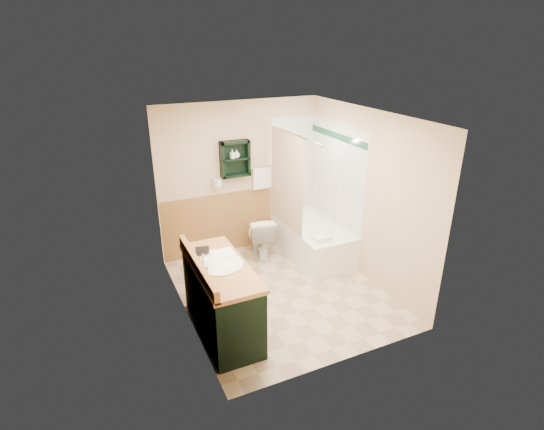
# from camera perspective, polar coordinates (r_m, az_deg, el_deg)

# --- Properties ---
(floor) EXTENTS (3.00, 3.00, 0.00)m
(floor) POSITION_cam_1_polar(r_m,az_deg,el_deg) (5.95, 1.22, -10.23)
(floor) COLOR beige
(floor) RESTS_ON ground
(back_wall) EXTENTS (2.60, 0.04, 2.40)m
(back_wall) POSITION_cam_1_polar(r_m,az_deg,el_deg) (6.71, -4.42, 4.98)
(back_wall) COLOR beige
(back_wall) RESTS_ON ground
(left_wall) EXTENTS (0.04, 3.00, 2.40)m
(left_wall) POSITION_cam_1_polar(r_m,az_deg,el_deg) (5.00, -12.40, -1.89)
(left_wall) COLOR beige
(left_wall) RESTS_ON ground
(right_wall) EXTENTS (0.04, 3.00, 2.40)m
(right_wall) POSITION_cam_1_polar(r_m,az_deg,el_deg) (6.06, 12.62, 2.50)
(right_wall) COLOR beige
(right_wall) RESTS_ON ground
(ceiling) EXTENTS (2.60, 3.00, 0.04)m
(ceiling) POSITION_cam_1_polar(r_m,az_deg,el_deg) (5.06, 1.45, 13.42)
(ceiling) COLOR white
(ceiling) RESTS_ON back_wall
(wainscot_left) EXTENTS (2.98, 2.98, 1.00)m
(wainscot_left) POSITION_cam_1_polar(r_m,az_deg,el_deg) (5.33, -11.40, -8.68)
(wainscot_left) COLOR #B47E49
(wainscot_left) RESTS_ON left_wall
(wainscot_back) EXTENTS (2.58, 2.58, 1.00)m
(wainscot_back) POSITION_cam_1_polar(r_m,az_deg,el_deg) (6.93, -4.14, -0.62)
(wainscot_back) COLOR #B47E49
(wainscot_back) RESTS_ON back_wall
(mirror_frame) EXTENTS (1.30, 1.30, 1.00)m
(mirror_frame) POSITION_cam_1_polar(r_m,az_deg,el_deg) (4.40, -10.44, -0.95)
(mirror_frame) COLOR olive
(mirror_frame) RESTS_ON left_wall
(mirror_glass) EXTENTS (1.20, 1.20, 0.90)m
(mirror_glass) POSITION_cam_1_polar(r_m,az_deg,el_deg) (4.40, -10.38, -0.94)
(mirror_glass) COLOR white
(mirror_glass) RESTS_ON left_wall
(tile_right) EXTENTS (1.50, 1.50, 2.10)m
(tile_right) POSITION_cam_1_polar(r_m,az_deg,el_deg) (6.66, 8.39, 3.29)
(tile_right) COLOR white
(tile_right) RESTS_ON right_wall
(tile_back) EXTENTS (0.95, 0.95, 2.10)m
(tile_back) POSITION_cam_1_polar(r_m,az_deg,el_deg) (7.12, 3.51, 4.79)
(tile_back) COLOR white
(tile_back) RESTS_ON back_wall
(tile_accent) EXTENTS (1.50, 1.50, 0.10)m
(tile_accent) POSITION_cam_1_polar(r_m,az_deg,el_deg) (6.42, 8.75, 10.44)
(tile_accent) COLOR #134531
(tile_accent) RESTS_ON right_wall
(wall_shelf) EXTENTS (0.45, 0.15, 0.55)m
(wall_shelf) POSITION_cam_1_polar(r_m,az_deg,el_deg) (6.48, -4.98, 7.53)
(wall_shelf) COLOR black
(wall_shelf) RESTS_ON back_wall
(hair_dryer) EXTENTS (0.10, 0.24, 0.18)m
(hair_dryer) POSITION_cam_1_polar(r_m,az_deg,el_deg) (6.51, -7.43, 4.28)
(hair_dryer) COLOR white
(hair_dryer) RESTS_ON back_wall
(towel_bar) EXTENTS (0.40, 0.06, 0.40)m
(towel_bar) POSITION_cam_1_polar(r_m,az_deg,el_deg) (6.73, -1.44, 6.43)
(towel_bar) COLOR white
(towel_bar) RESTS_ON back_wall
(curtain_rod) EXTENTS (0.03, 1.60, 0.03)m
(curtain_rod) POSITION_cam_1_polar(r_m,az_deg,el_deg) (6.03, 2.80, 10.86)
(curtain_rod) COLOR silver
(curtain_rod) RESTS_ON back_wall
(shower_curtain) EXTENTS (1.05, 1.05, 1.70)m
(shower_curtain) POSITION_cam_1_polar(r_m,az_deg,el_deg) (6.41, 1.94, 3.70)
(shower_curtain) COLOR #BEAC8F
(shower_curtain) RESTS_ON curtain_rod
(vanity) EXTENTS (0.59, 1.40, 0.89)m
(vanity) POSITION_cam_1_polar(r_m,az_deg,el_deg) (5.04, -6.78, -11.11)
(vanity) COLOR black
(vanity) RESTS_ON ground
(bathtub) EXTENTS (0.79, 1.50, 0.53)m
(bathtub) POSITION_cam_1_polar(r_m,az_deg,el_deg) (6.79, 5.46, -3.36)
(bathtub) COLOR white
(bathtub) RESTS_ON ground
(toilet) EXTENTS (0.52, 0.76, 0.68)m
(toilet) POSITION_cam_1_polar(r_m,az_deg,el_deg) (6.69, -1.66, -2.93)
(toilet) COLOR white
(toilet) RESTS_ON ground
(counter_towel) EXTENTS (0.26, 0.21, 0.04)m
(counter_towel) POSITION_cam_1_polar(r_m,az_deg,el_deg) (5.00, -6.70, -5.20)
(counter_towel) COLOR white
(counter_towel) RESTS_ON vanity
(vanity_book) EXTENTS (0.16, 0.06, 0.22)m
(vanity_book) POSITION_cam_1_polar(r_m,az_deg,el_deg) (5.08, -10.33, -3.86)
(vanity_book) COLOR black
(vanity_book) RESTS_ON vanity
(tub_towel) EXTENTS (0.26, 0.22, 0.07)m
(tub_towel) POSITION_cam_1_polar(r_m,az_deg,el_deg) (6.19, 6.56, -3.04)
(tub_towel) COLOR white
(tub_towel) RESTS_ON bathtub
(soap_bottle_a) EXTENTS (0.09, 0.15, 0.06)m
(soap_bottle_a) POSITION_cam_1_polar(r_m,az_deg,el_deg) (6.45, -5.34, 7.88)
(soap_bottle_a) COLOR white
(soap_bottle_a) RESTS_ON wall_shelf
(soap_bottle_b) EXTENTS (0.11, 0.13, 0.10)m
(soap_bottle_b) POSITION_cam_1_polar(r_m,az_deg,el_deg) (6.46, -4.78, 8.09)
(soap_bottle_b) COLOR white
(soap_bottle_b) RESTS_ON wall_shelf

